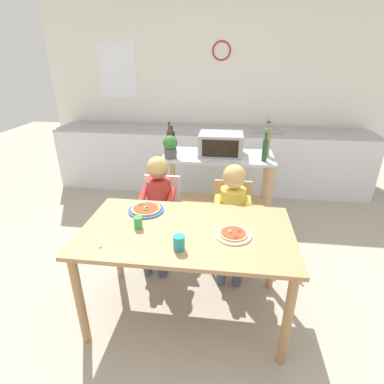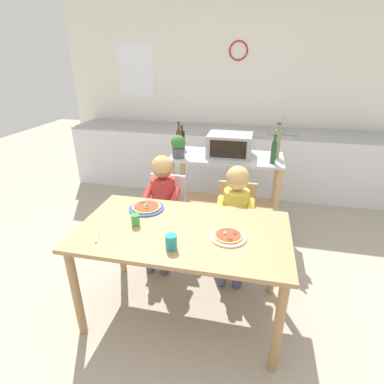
{
  "view_description": "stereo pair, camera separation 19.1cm",
  "coord_description": "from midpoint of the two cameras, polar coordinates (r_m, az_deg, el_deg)",
  "views": [
    {
      "loc": [
        0.26,
        -1.77,
        1.86
      ],
      "look_at": [
        0.0,
        0.3,
        0.91
      ],
      "focal_mm": 28.12,
      "sensor_mm": 36.0,
      "label": 1
    },
    {
      "loc": [
        0.45,
        -1.74,
        1.86
      ],
      "look_at": [
        0.0,
        0.3,
        0.91
      ],
      "focal_mm": 28.12,
      "sensor_mm": 36.0,
      "label": 2
    }
  ],
  "objects": [
    {
      "name": "serving_spoon",
      "position": [
        2.08,
        -15.03,
        -8.22
      ],
      "size": [
        0.06,
        0.14,
        0.01
      ],
      "primitive_type": "cylinder",
      "rotation": [
        0.0,
        1.57,
        1.93
      ],
      "color": "#B7BABF",
      "rests_on": "dining_table"
    },
    {
      "name": "dining_chair_left",
      "position": [
        2.93,
        -3.08,
        -3.62
      ],
      "size": [
        0.36,
        0.36,
        0.81
      ],
      "color": "silver",
      "rests_on": "ground"
    },
    {
      "name": "kitchen_island_cart",
      "position": [
        3.32,
        8.02,
        1.95
      ],
      "size": [
        1.17,
        0.54,
        0.89
      ],
      "color": "#B7BABF",
      "rests_on": "ground"
    },
    {
      "name": "back_wall_tiled",
      "position": [
        4.72,
        8.35,
        18.09
      ],
      "size": [
        5.0,
        0.14,
        2.7
      ],
      "color": "white",
      "rests_on": "ground"
    },
    {
      "name": "dining_table",
      "position": [
        2.16,
        0.84,
        -9.33
      ],
      "size": [
        1.47,
        0.83,
        0.76
      ],
      "color": "#AD7F51",
      "rests_on": "ground"
    },
    {
      "name": "pizza_plate_cream",
      "position": [
        2.03,
        9.61,
        -8.34
      ],
      "size": [
        0.24,
        0.24,
        0.03
      ],
      "color": "beige",
      "rests_on": "dining_table"
    },
    {
      "name": "potted_herb_plant",
      "position": [
        3.1,
        -0.84,
        8.74
      ],
      "size": [
        0.15,
        0.15,
        0.23
      ],
      "color": "#4C4C51",
      "rests_on": "kitchen_island_cart"
    },
    {
      "name": "child_in_red_shirt",
      "position": [
        2.74,
        -3.82,
        -1.23
      ],
      "size": [
        0.32,
        0.42,
        1.04
      ],
      "color": "#424C6B",
      "rests_on": "ground"
    },
    {
      "name": "bottle_slim_sauce",
      "position": [
        3.24,
        17.47,
        8.82
      ],
      "size": [
        0.07,
        0.07,
        0.36
      ],
      "color": "olive",
      "rests_on": "kitchen_island_cart"
    },
    {
      "name": "drinking_cup_teal",
      "position": [
        1.88,
        -1.03,
        -9.53
      ],
      "size": [
        0.07,
        0.07,
        0.1
      ],
      "primitive_type": "cylinder",
      "color": "teal",
      "rests_on": "dining_table"
    },
    {
      "name": "drinking_cup_green",
      "position": [
        2.15,
        -8.16,
        -5.33
      ],
      "size": [
        0.06,
        0.06,
        0.08
      ],
      "primitive_type": "cylinder",
      "color": "green",
      "rests_on": "dining_table"
    },
    {
      "name": "bottle_squat_spirits",
      "position": [
        3.29,
        -0.82,
        9.76
      ],
      "size": [
        0.06,
        0.06,
        0.33
      ],
      "color": "#4C2D14",
      "rests_on": "kitchen_island_cart"
    },
    {
      "name": "kitchen_counter",
      "position": [
        4.51,
        7.3,
        6.05
      ],
      "size": [
        4.5,
        0.6,
        1.09
      ],
      "color": "silver",
      "rests_on": "ground"
    },
    {
      "name": "dining_chair_right",
      "position": [
        2.8,
        10.13,
        -5.4
      ],
      "size": [
        0.36,
        0.36,
        0.81
      ],
      "color": "tan",
      "rests_on": "ground"
    },
    {
      "name": "bottle_tall_green_wine",
      "position": [
        3.06,
        16.97,
        7.3
      ],
      "size": [
        0.05,
        0.05,
        0.28
      ],
      "color": "#1E4723",
      "rests_on": "kitchen_island_cart"
    },
    {
      "name": "ground_plane",
      "position": [
        3.46,
        4.62,
        -8.03
      ],
      "size": [
        11.45,
        11.45,
        0.0
      ],
      "primitive_type": "plane",
      "color": "#A89E8C"
    },
    {
      "name": "pizza_plate_blue_rimmed",
      "position": [
        2.37,
        -6.37,
        -2.99
      ],
      "size": [
        0.28,
        0.28,
        0.03
      ],
      "color": "#3356B7",
      "rests_on": "dining_table"
    },
    {
      "name": "child_in_yellow_shirt",
      "position": [
        2.61,
        10.27,
        -3.26
      ],
      "size": [
        0.32,
        0.42,
        1.01
      ],
      "color": "#424C6B",
      "rests_on": "ground"
    },
    {
      "name": "bottle_dark_olive_oil",
      "position": [
        3.42,
        -0.3,
        9.91
      ],
      "size": [
        0.07,
        0.07,
        0.27
      ],
      "color": "black",
      "rests_on": "kitchen_island_cart"
    },
    {
      "name": "toaster_oven",
      "position": [
        3.21,
        8.88,
        8.8
      ],
      "size": [
        0.45,
        0.36,
        0.23
      ],
      "color": "#999BA0",
      "rests_on": "kitchen_island_cart"
    }
  ]
}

